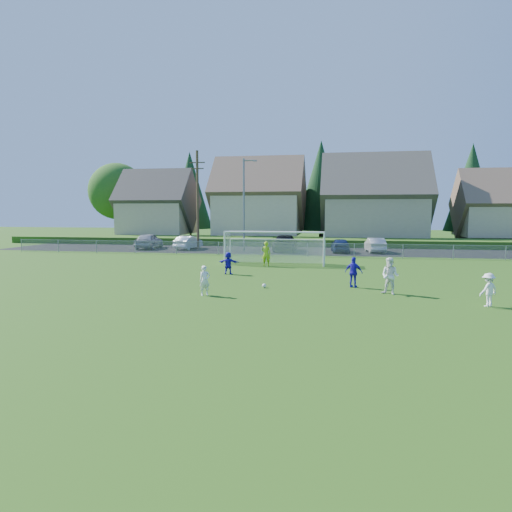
{
  "coord_description": "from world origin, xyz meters",
  "views": [
    {
      "loc": [
        4.7,
        -17.73,
        4.04
      ],
      "look_at": [
        0.0,
        8.0,
        1.4
      ],
      "focal_mm": 32.0,
      "sensor_mm": 36.0,
      "label": 1
    }
  ],
  "objects_px": {
    "player_white_b": "(390,276)",
    "soccer_ball": "(264,286)",
    "car_d": "(285,243)",
    "car_f": "(375,245)",
    "player_white_a": "(205,281)",
    "goalkeeper": "(266,254)",
    "player_blue_a": "(354,272)",
    "soccer_goal": "(275,242)",
    "player_blue_b": "(228,263)",
    "car_a": "(149,241)",
    "car_e": "(340,245)",
    "car_b": "(188,243)",
    "player_white_c": "(488,290)"
  },
  "relations": [
    {
      "from": "player_white_a",
      "to": "car_d",
      "type": "height_order",
      "value": "car_d"
    },
    {
      "from": "player_blue_b",
      "to": "car_d",
      "type": "xyz_separation_m",
      "value": [
        1.6,
        17.05,
        0.09
      ]
    },
    {
      "from": "soccer_ball",
      "to": "player_white_a",
      "type": "xyz_separation_m",
      "value": [
        -2.43,
        -2.6,
        0.6
      ]
    },
    {
      "from": "car_f",
      "to": "player_white_a",
      "type": "bearing_deg",
      "value": 62.93
    },
    {
      "from": "player_white_b",
      "to": "player_blue_b",
      "type": "relative_size",
      "value": 1.26
    },
    {
      "from": "player_white_b",
      "to": "car_d",
      "type": "height_order",
      "value": "player_white_b"
    },
    {
      "from": "player_blue_a",
      "to": "car_f",
      "type": "relative_size",
      "value": 0.38
    },
    {
      "from": "goalkeeper",
      "to": "car_b",
      "type": "height_order",
      "value": "goalkeeper"
    },
    {
      "from": "player_blue_a",
      "to": "car_f",
      "type": "xyz_separation_m",
      "value": [
        2.62,
        20.74,
        -0.11
      ]
    },
    {
      "from": "player_white_b",
      "to": "player_white_c",
      "type": "height_order",
      "value": "player_white_b"
    },
    {
      "from": "player_blue_b",
      "to": "soccer_goal",
      "type": "relative_size",
      "value": 0.19
    },
    {
      "from": "player_white_b",
      "to": "goalkeeper",
      "type": "bearing_deg",
      "value": 157.17
    },
    {
      "from": "soccer_ball",
      "to": "player_blue_b",
      "type": "xyz_separation_m",
      "value": [
        -3.05,
        4.59,
        0.6
      ]
    },
    {
      "from": "player_white_b",
      "to": "car_f",
      "type": "xyz_separation_m",
      "value": [
        0.96,
        22.45,
        -0.19
      ]
    },
    {
      "from": "player_blue_a",
      "to": "player_blue_b",
      "type": "relative_size",
      "value": 1.13
    },
    {
      "from": "player_white_a",
      "to": "car_f",
      "type": "distance_m",
      "value": 26.14
    },
    {
      "from": "car_e",
      "to": "car_f",
      "type": "xyz_separation_m",
      "value": [
        3.28,
        0.59,
        0.01
      ]
    },
    {
      "from": "player_white_b",
      "to": "goalkeeper",
      "type": "relative_size",
      "value": 0.99
    },
    {
      "from": "car_e",
      "to": "car_f",
      "type": "bearing_deg",
      "value": -173.93
    },
    {
      "from": "car_a",
      "to": "soccer_goal",
      "type": "bearing_deg",
      "value": 138.46
    },
    {
      "from": "player_white_c",
      "to": "car_f",
      "type": "distance_m",
      "value": 24.72
    },
    {
      "from": "player_white_b",
      "to": "soccer_ball",
      "type": "bearing_deg",
      "value": -157.41
    },
    {
      "from": "soccer_ball",
      "to": "player_white_a",
      "type": "relative_size",
      "value": 0.15
    },
    {
      "from": "player_white_b",
      "to": "car_e",
      "type": "relative_size",
      "value": 0.44
    },
    {
      "from": "player_white_b",
      "to": "player_blue_b",
      "type": "distance_m",
      "value": 10.72
    },
    {
      "from": "goalkeeper",
      "to": "car_a",
      "type": "relative_size",
      "value": 0.38
    },
    {
      "from": "soccer_ball",
      "to": "player_blue_a",
      "type": "bearing_deg",
      "value": 11.76
    },
    {
      "from": "player_blue_b",
      "to": "car_b",
      "type": "bearing_deg",
      "value": -58.91
    },
    {
      "from": "goalkeeper",
      "to": "car_a",
      "type": "bearing_deg",
      "value": -42.18
    },
    {
      "from": "player_white_a",
      "to": "goalkeeper",
      "type": "bearing_deg",
      "value": 48.81
    },
    {
      "from": "player_white_b",
      "to": "player_blue_b",
      "type": "xyz_separation_m",
      "value": [
        -9.3,
        5.34,
        -0.18
      ]
    },
    {
      "from": "player_blue_a",
      "to": "player_blue_b",
      "type": "xyz_separation_m",
      "value": [
        -7.64,
        3.63,
        -0.09
      ]
    },
    {
      "from": "goalkeeper",
      "to": "car_d",
      "type": "height_order",
      "value": "goalkeeper"
    },
    {
      "from": "player_white_c",
      "to": "player_white_a",
      "type": "bearing_deg",
      "value": -36.22
    },
    {
      "from": "car_d",
      "to": "car_e",
      "type": "xyz_separation_m",
      "value": [
        5.38,
        -0.53,
        -0.11
      ]
    },
    {
      "from": "car_a",
      "to": "goalkeeper",
      "type": "bearing_deg",
      "value": 134.07
    },
    {
      "from": "player_blue_a",
      "to": "soccer_goal",
      "type": "relative_size",
      "value": 0.22
    },
    {
      "from": "player_white_a",
      "to": "car_a",
      "type": "bearing_deg",
      "value": 82.94
    },
    {
      "from": "player_white_a",
      "to": "car_a",
      "type": "height_order",
      "value": "car_a"
    },
    {
      "from": "soccer_ball",
      "to": "soccer_goal",
      "type": "bearing_deg",
      "value": 94.84
    },
    {
      "from": "player_blue_a",
      "to": "soccer_goal",
      "type": "bearing_deg",
      "value": -40.34
    },
    {
      "from": "player_white_b",
      "to": "player_blue_b",
      "type": "height_order",
      "value": "player_white_b"
    },
    {
      "from": "car_d",
      "to": "car_f",
      "type": "relative_size",
      "value": 1.3
    },
    {
      "from": "car_e",
      "to": "soccer_ball",
      "type": "bearing_deg",
      "value": 75.27
    },
    {
      "from": "player_blue_b",
      "to": "soccer_goal",
      "type": "height_order",
      "value": "soccer_goal"
    },
    {
      "from": "car_b",
      "to": "soccer_goal",
      "type": "bearing_deg",
      "value": 140.69
    },
    {
      "from": "car_e",
      "to": "player_blue_b",
      "type": "bearing_deg",
      "value": 62.91
    },
    {
      "from": "car_e",
      "to": "car_f",
      "type": "height_order",
      "value": "car_f"
    },
    {
      "from": "player_white_a",
      "to": "car_f",
      "type": "height_order",
      "value": "player_white_a"
    },
    {
      "from": "car_a",
      "to": "car_e",
      "type": "relative_size",
      "value": 1.19
    }
  ]
}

